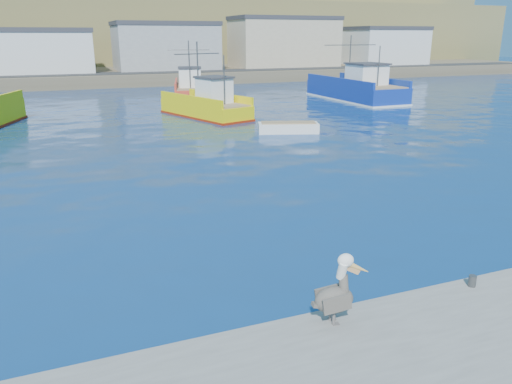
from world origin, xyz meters
TOP-DOWN VIEW (x-y plane):
  - ground at (0.00, 0.00)m, footprint 260.00×260.00m
  - dock_bollards at (0.60, -3.40)m, footprint 36.20×0.20m
  - far_shore at (0.00, 109.20)m, footprint 200.00×81.00m
  - trawler_yellow_b at (5.44, 29.31)m, footprint 6.18×10.10m
  - trawler_blue at (23.82, 34.68)m, footprint 6.46×13.53m
  - boat_orange at (7.69, 43.63)m, footprint 5.37×9.42m
  - skiff_mid at (8.84, 20.15)m, footprint 4.55×2.81m
  - skiff_far at (23.50, 40.33)m, footprint 2.10×4.19m
  - pelican at (-1.17, -3.56)m, footprint 1.36×0.65m

SIDE VIEW (x-z plane):
  - ground at x=0.00m, z-range 0.00..0.00m
  - skiff_far at x=23.50m, z-range -0.16..0.71m
  - skiff_mid at x=8.84m, z-range -0.17..0.77m
  - dock_bollards at x=0.60m, z-range 0.50..0.80m
  - trawler_yellow_b at x=5.44m, z-range -2.20..4.10m
  - boat_orange at x=7.69m, z-range -2.02..4.13m
  - trawler_blue at x=23.82m, z-range -2.24..4.55m
  - pelican at x=-1.17m, z-range 0.38..2.05m
  - far_shore at x=0.00m, z-range -3.02..20.98m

